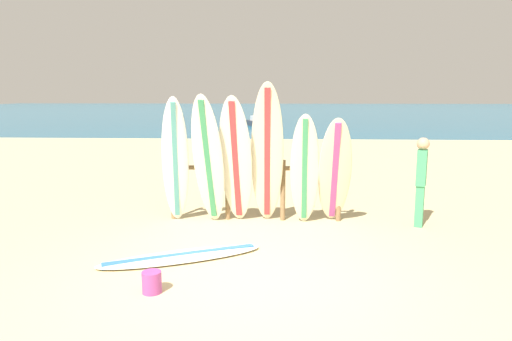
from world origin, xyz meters
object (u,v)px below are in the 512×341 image
(surfboard_leaning_center, at_px, (267,154))
(beachgoer_standing, at_px, (421,178))
(surfboard_leaning_far_left, at_px, (175,161))
(surfboard_lying_on_sand, at_px, (182,256))
(surfboard_leaning_left, at_px, (208,161))
(surfboard_leaning_center_right, at_px, (305,170))
(sand_bucket, at_px, (152,282))
(surfboard_rack, at_px, (255,182))
(surfboard_leaning_center_left, at_px, (236,161))
(surfboard_leaning_right, at_px, (335,172))
(small_boat_offshore, at_px, (257,122))

(surfboard_leaning_center, relative_size, beachgoer_standing, 1.61)
(surfboard_leaning_far_left, bearing_deg, surfboard_lying_on_sand, -75.26)
(surfboard_leaning_left, relative_size, surfboard_lying_on_sand, 0.98)
(surfboard_leaning_center_right, xyz_separation_m, sand_bucket, (-1.94, -2.91, -0.87))
(surfboard_rack, distance_m, surfboard_lying_on_sand, 2.38)
(surfboard_leaning_center_left, xyz_separation_m, surfboard_lying_on_sand, (-0.62, -1.74, -1.12))
(surfboard_leaning_center, relative_size, surfboard_leaning_right, 1.30)
(surfboard_rack, bearing_deg, surfboard_leaning_center_left, -133.30)
(surfboard_leaning_center_right, distance_m, surfboard_leaning_right, 0.53)
(surfboard_leaning_far_left, distance_m, surfboard_leaning_center_left, 1.07)
(surfboard_rack, bearing_deg, surfboard_leaning_center, -49.21)
(surfboard_leaning_left, bearing_deg, surfboard_leaning_far_left, 171.69)
(surfboard_leaning_left, distance_m, surfboard_leaning_center_left, 0.48)
(surfboard_leaning_left, bearing_deg, surfboard_leaning_center, 9.62)
(surfboard_leaning_center_left, xyz_separation_m, beachgoer_standing, (3.24, 0.07, -0.29))
(surfboard_lying_on_sand, xyz_separation_m, sand_bucket, (-0.11, -1.12, 0.09))
(surfboard_rack, relative_size, surfboard_leaning_center, 1.25)
(surfboard_rack, xyz_separation_m, surfboard_leaning_center_left, (-0.32, -0.34, 0.44))
(surfboard_leaning_center_left, bearing_deg, sand_bucket, -104.24)
(surfboard_leaning_center, distance_m, surfboard_leaning_right, 1.22)
(surfboard_leaning_far_left, distance_m, surfboard_leaning_center, 1.63)
(beachgoer_standing, bearing_deg, surfboard_leaning_center, 179.81)
(surfboard_leaning_far_left, relative_size, sand_bucket, 8.85)
(surfboard_leaning_center, height_order, small_boat_offshore, surfboard_leaning_center)
(surfboard_leaning_center, relative_size, surfboard_lying_on_sand, 1.07)
(sand_bucket, bearing_deg, surfboard_leaning_far_left, 96.91)
(beachgoer_standing, bearing_deg, surfboard_leaning_left, -177.46)
(surfboard_rack, distance_m, beachgoer_standing, 2.93)
(sand_bucket, bearing_deg, surfboard_leaning_center_right, 56.37)
(surfboard_leaning_center, bearing_deg, surfboard_leaning_center_right, -2.24)
(beachgoer_standing, xyz_separation_m, sand_bucket, (-3.96, -2.93, -0.74))
(surfboard_leaning_center, bearing_deg, surfboard_leaning_center_left, -171.93)
(surfboard_leaning_far_left, height_order, surfboard_leaning_center_right, surfboard_leaning_far_left)
(surfboard_rack, distance_m, sand_bucket, 3.42)
(small_boat_offshore, bearing_deg, surfboard_leaning_center, -86.71)
(surfboard_leaning_left, bearing_deg, surfboard_leaning_center_left, 11.42)
(surfboard_leaning_center_left, height_order, surfboard_leaning_right, surfboard_leaning_center_left)
(surfboard_leaning_center, distance_m, beachgoer_standing, 2.72)
(surfboard_leaning_center_left, distance_m, surfboard_leaning_center_right, 1.22)
(surfboard_rack, height_order, sand_bucket, surfboard_rack)
(surfboard_leaning_center, distance_m, small_boat_offshore, 25.05)
(surfboard_lying_on_sand, relative_size, sand_bucket, 9.19)
(beachgoer_standing, bearing_deg, sand_bucket, -143.54)
(surfboard_leaning_left, relative_size, small_boat_offshore, 0.77)
(surfboard_leaning_center, bearing_deg, sand_bucket, -113.48)
(surfboard_leaning_right, distance_m, sand_bucket, 3.89)
(surfboard_rack, height_order, surfboard_leaning_center_right, surfboard_leaning_center_right)
(surfboard_rack, bearing_deg, small_boat_offshore, 92.80)
(sand_bucket, bearing_deg, surfboard_leaning_center, 66.52)
(surfboard_leaning_center_right, height_order, beachgoer_standing, surfboard_leaning_center_right)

